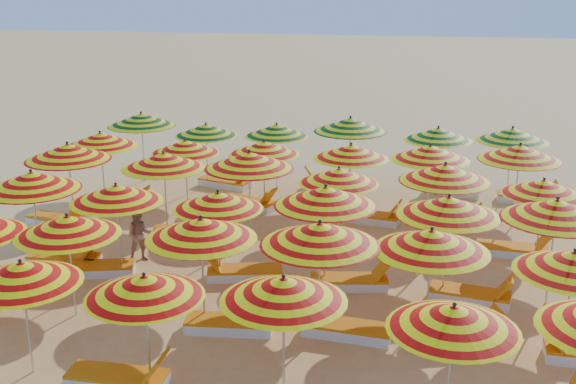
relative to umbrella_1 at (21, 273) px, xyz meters
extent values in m
plane|color=#EBB668|center=(3.52, 5.66, -1.89)|extent=(120.00, 120.00, 0.00)
cylinder|color=silver|center=(0.00, 0.00, -0.88)|extent=(0.04, 0.04, 2.03)
cone|color=orange|center=(0.00, 0.00, 0.00)|extent=(2.68, 2.68, 0.39)
sphere|color=black|center=(0.00, 0.00, 0.22)|extent=(0.07, 0.07, 0.07)
cylinder|color=silver|center=(2.20, -0.07, -0.90)|extent=(0.04, 0.04, 1.98)
cone|color=orange|center=(2.20, -0.07, -0.04)|extent=(2.50, 2.50, 0.38)
sphere|color=black|center=(2.20, -0.07, 0.17)|extent=(0.07, 0.07, 0.07)
cylinder|color=silver|center=(4.48, 0.03, -0.86)|extent=(0.04, 0.04, 2.06)
cone|color=orange|center=(4.48, 0.03, 0.04)|extent=(2.67, 2.67, 0.39)
sphere|color=black|center=(4.48, 0.03, 0.26)|extent=(0.07, 0.07, 0.07)
cylinder|color=silver|center=(7.10, -0.40, -0.89)|extent=(0.04, 0.04, 2.00)
cone|color=orange|center=(7.10, -0.40, -0.02)|extent=(2.56, 2.56, 0.38)
sphere|color=black|center=(7.10, -0.40, 0.20)|extent=(0.07, 0.07, 0.07)
cylinder|color=silver|center=(-0.22, 2.17, -0.85)|extent=(0.04, 0.04, 2.08)
cone|color=orange|center=(-0.22, 2.17, 0.05)|extent=(2.26, 2.26, 0.40)
sphere|color=black|center=(-0.22, 2.17, 0.28)|extent=(0.07, 0.07, 0.07)
cylinder|color=silver|center=(2.49, 2.22, -0.80)|extent=(0.04, 0.04, 2.18)
cone|color=orange|center=(2.49, 2.22, 0.14)|extent=(2.19, 2.19, 0.41)
sphere|color=black|center=(2.49, 2.22, 0.38)|extent=(0.07, 0.07, 0.07)
cylinder|color=silver|center=(4.79, 2.12, -0.77)|extent=(0.04, 0.04, 2.25)
cone|color=orange|center=(4.79, 2.12, 0.21)|extent=(2.80, 2.80, 0.43)
sphere|color=black|center=(4.79, 2.12, 0.46)|extent=(0.08, 0.08, 0.08)
cylinder|color=silver|center=(6.83, 2.31, -0.80)|extent=(0.04, 0.04, 2.17)
cone|color=orange|center=(6.83, 2.31, 0.14)|extent=(2.68, 2.68, 0.41)
sphere|color=black|center=(6.83, 2.31, 0.38)|extent=(0.07, 0.07, 0.07)
cylinder|color=silver|center=(9.25, 1.96, -0.86)|extent=(0.04, 0.04, 2.06)
cone|color=orange|center=(9.25, 1.96, 0.03)|extent=(2.14, 2.14, 0.39)
sphere|color=black|center=(9.25, 1.96, 0.26)|extent=(0.07, 0.07, 0.07)
cylinder|color=silver|center=(-2.20, 4.47, -0.77)|extent=(0.04, 0.04, 2.24)
cone|color=orange|center=(-2.20, 4.47, 0.20)|extent=(2.41, 2.41, 0.43)
sphere|color=black|center=(-2.20, 4.47, 0.45)|extent=(0.07, 0.07, 0.07)
cylinder|color=silver|center=(-0.09, 4.31, -0.85)|extent=(0.04, 0.04, 2.09)
cone|color=orange|center=(-0.09, 4.31, 0.06)|extent=(2.40, 2.40, 0.40)
sphere|color=black|center=(-0.09, 4.31, 0.29)|extent=(0.07, 0.07, 0.07)
cylinder|color=silver|center=(2.25, 4.38, -0.88)|extent=(0.04, 0.04, 2.02)
cone|color=orange|center=(2.25, 4.38, -0.01)|extent=(2.55, 2.55, 0.38)
sphere|color=black|center=(2.25, 4.38, 0.21)|extent=(0.07, 0.07, 0.07)
cylinder|color=silver|center=(4.63, 4.41, -0.76)|extent=(0.04, 0.04, 2.25)
cone|color=orange|center=(4.63, 4.41, 0.21)|extent=(2.59, 2.59, 0.43)
sphere|color=black|center=(4.63, 4.41, 0.46)|extent=(0.08, 0.08, 0.08)
cylinder|color=silver|center=(7.22, 4.28, -0.79)|extent=(0.04, 0.04, 2.21)
cone|color=orange|center=(7.22, 4.28, 0.17)|extent=(2.82, 2.82, 0.42)
sphere|color=black|center=(7.22, 4.28, 0.41)|extent=(0.07, 0.07, 0.07)
cylinder|color=silver|center=(9.37, 4.34, -0.77)|extent=(0.04, 0.04, 2.24)
cone|color=orange|center=(9.37, 4.34, 0.20)|extent=(2.51, 2.51, 0.43)
sphere|color=black|center=(9.37, 4.34, 0.45)|extent=(0.07, 0.07, 0.07)
cylinder|color=silver|center=(-2.55, 7.05, -0.75)|extent=(0.04, 0.04, 2.28)
cone|color=orange|center=(-2.55, 7.05, 0.23)|extent=(2.35, 2.35, 0.43)
sphere|color=black|center=(-2.55, 7.05, 0.48)|extent=(0.08, 0.08, 0.08)
cylinder|color=silver|center=(0.13, 6.93, -0.80)|extent=(0.04, 0.04, 2.18)
cone|color=orange|center=(0.13, 6.93, 0.14)|extent=(2.84, 2.84, 0.41)
sphere|color=black|center=(0.13, 6.93, 0.38)|extent=(0.07, 0.07, 0.07)
cylinder|color=silver|center=(2.39, 6.94, -0.75)|extent=(0.04, 0.04, 2.29)
cone|color=orange|center=(2.39, 6.94, 0.25)|extent=(2.60, 2.60, 0.44)
sphere|color=black|center=(2.39, 6.94, 0.50)|extent=(0.08, 0.08, 0.08)
cylinder|color=silver|center=(4.68, 6.84, -0.89)|extent=(0.04, 0.04, 2.00)
cone|color=orange|center=(4.68, 6.84, -0.02)|extent=(2.63, 2.63, 0.38)
sphere|color=black|center=(4.68, 6.84, 0.20)|extent=(0.07, 0.07, 0.07)
cylinder|color=silver|center=(7.24, 6.80, -0.78)|extent=(0.04, 0.04, 2.23)
cone|color=orange|center=(7.24, 6.80, 0.19)|extent=(2.81, 2.81, 0.42)
sphere|color=black|center=(7.24, 6.80, 0.43)|extent=(0.07, 0.07, 0.07)
cylinder|color=silver|center=(9.54, 6.83, -0.91)|extent=(0.04, 0.04, 1.95)
cone|color=orange|center=(9.54, 6.83, -0.07)|extent=(2.07, 2.07, 0.37)
sphere|color=black|center=(9.54, 6.83, 0.15)|extent=(0.07, 0.07, 0.07)
cylinder|color=silver|center=(-2.51, 9.03, -0.82)|extent=(0.04, 0.04, 2.14)
cone|color=orange|center=(-2.51, 9.03, 0.11)|extent=(2.51, 2.51, 0.41)
sphere|color=black|center=(-2.51, 9.03, 0.34)|extent=(0.07, 0.07, 0.07)
cylinder|color=silver|center=(0.01, 9.14, -0.89)|extent=(0.04, 0.04, 2.00)
cone|color=orange|center=(0.01, 9.14, -0.03)|extent=(2.58, 2.58, 0.38)
sphere|color=black|center=(0.01, 9.14, 0.19)|extent=(0.07, 0.07, 0.07)
cylinder|color=silver|center=(2.30, 9.24, -0.88)|extent=(0.04, 0.04, 2.03)
cone|color=orange|center=(2.30, 9.24, 0.00)|extent=(2.41, 2.41, 0.39)
sphere|color=black|center=(2.30, 9.24, 0.23)|extent=(0.07, 0.07, 0.07)
cylinder|color=silver|center=(4.80, 8.98, -0.84)|extent=(0.04, 0.04, 2.10)
cone|color=orange|center=(4.80, 8.98, 0.07)|extent=(2.78, 2.78, 0.40)
sphere|color=black|center=(4.80, 8.98, 0.30)|extent=(0.07, 0.07, 0.07)
cylinder|color=silver|center=(6.94, 9.02, -0.81)|extent=(0.04, 0.04, 2.15)
cone|color=orange|center=(6.94, 9.02, 0.12)|extent=(2.37, 2.37, 0.41)
sphere|color=black|center=(6.94, 9.02, 0.35)|extent=(0.07, 0.07, 0.07)
cylinder|color=silver|center=(9.29, 9.17, -0.78)|extent=(0.04, 0.04, 2.22)
cone|color=orange|center=(9.29, 9.17, 0.18)|extent=(2.68, 2.68, 0.42)
sphere|color=black|center=(9.29, 9.17, 0.42)|extent=(0.07, 0.07, 0.07)
cylinder|color=silver|center=(-2.25, 11.67, -0.79)|extent=(0.04, 0.04, 2.21)
cone|color=#717806|center=(-2.25, 11.67, 0.17)|extent=(2.64, 2.64, 0.42)
sphere|color=black|center=(-2.25, 11.67, 0.41)|extent=(0.07, 0.07, 0.07)
cylinder|color=silver|center=(0.00, 11.37, -0.89)|extent=(0.04, 0.04, 2.00)
cone|color=#717806|center=(0.00, 11.37, -0.02)|extent=(2.33, 2.33, 0.38)
sphere|color=black|center=(0.00, 11.37, 0.20)|extent=(0.07, 0.07, 0.07)
cylinder|color=silver|center=(2.24, 11.56, -0.87)|extent=(0.04, 0.04, 2.03)
cone|color=#717806|center=(2.24, 11.56, 0.01)|extent=(2.61, 2.61, 0.39)
sphere|color=black|center=(2.24, 11.56, 0.23)|extent=(0.07, 0.07, 0.07)
cylinder|color=silver|center=(4.54, 11.69, -0.75)|extent=(0.04, 0.04, 2.28)
cone|color=#717806|center=(4.54, 11.69, 0.24)|extent=(2.73, 2.73, 0.43)
sphere|color=black|center=(4.54, 11.69, 0.49)|extent=(0.08, 0.08, 0.08)
cylinder|color=silver|center=(7.23, 11.63, -0.85)|extent=(0.04, 0.04, 2.09)
cone|color=#717806|center=(7.23, 11.63, 0.06)|extent=(2.73, 2.73, 0.40)
sphere|color=black|center=(7.23, 11.63, 0.29)|extent=(0.07, 0.07, 0.07)
cylinder|color=silver|center=(9.40, 11.62, -0.81)|extent=(0.04, 0.04, 2.15)
cone|color=#717806|center=(9.40, 11.62, 0.12)|extent=(2.85, 2.85, 0.41)
sphere|color=black|center=(9.40, 11.62, 0.35)|extent=(0.07, 0.07, 0.07)
cube|color=white|center=(1.65, -0.18, -1.79)|extent=(1.71, 0.61, 0.20)
cube|color=orange|center=(1.65, -0.18, -1.66)|extent=(1.71, 0.61, 0.06)
cube|color=orange|center=(2.35, -0.19, -1.44)|extent=(0.37, 0.59, 0.48)
cube|color=white|center=(3.04, 2.05, -1.79)|extent=(1.74, 0.71, 0.20)
cube|color=orange|center=(3.04, 2.05, -1.66)|extent=(1.74, 0.71, 0.06)
cube|color=orange|center=(3.74, 2.11, -1.44)|extent=(0.41, 0.61, 0.48)
cube|color=white|center=(5.34, 2.21, -1.79)|extent=(1.76, 0.79, 0.20)
cube|color=orange|center=(5.34, 2.21, -1.66)|extent=(1.76, 0.79, 0.06)
cube|color=orange|center=(4.65, 2.30, -1.44)|extent=(0.43, 0.62, 0.48)
cube|color=white|center=(7.38, 2.19, -1.79)|extent=(1.80, 1.07, 0.20)
cube|color=orange|center=(7.38, 2.19, -1.66)|extent=(1.80, 1.07, 0.06)
cube|color=orange|center=(8.04, 2.40, -1.44)|extent=(0.52, 0.66, 0.48)
cube|color=orange|center=(9.11, 2.02, -1.44)|extent=(0.39, 0.60, 0.48)
cube|color=white|center=(-1.65, 4.59, -1.79)|extent=(1.71, 0.62, 0.20)
cube|color=orange|center=(-1.65, 4.59, -1.66)|extent=(1.71, 0.62, 0.06)
cube|color=orange|center=(-0.95, 4.61, -1.44)|extent=(0.38, 0.59, 0.48)
cube|color=white|center=(-0.64, 4.17, -1.79)|extent=(1.79, 0.97, 0.20)
cube|color=orange|center=(-0.64, 4.17, -1.66)|extent=(1.79, 0.97, 0.06)
cube|color=orange|center=(-1.32, 4.00, -1.44)|extent=(0.49, 0.65, 0.48)
cube|color=white|center=(2.80, 4.52, -1.79)|extent=(1.79, 0.93, 0.20)
cube|color=orange|center=(2.80, 4.52, -1.66)|extent=(1.79, 0.93, 0.06)
cube|color=orange|center=(2.11, 4.37, -1.44)|extent=(0.48, 0.65, 0.48)
cube|color=white|center=(5.18, 4.41, -1.79)|extent=(1.77, 0.84, 0.20)
cube|color=orange|center=(5.18, 4.41, -1.66)|extent=(1.77, 0.84, 0.06)
cube|color=orange|center=(5.87, 4.52, -1.44)|extent=(0.45, 0.63, 0.48)
cube|color=white|center=(7.77, 4.15, -1.79)|extent=(1.78, 0.90, 0.20)
cube|color=orange|center=(7.77, 4.15, -1.66)|extent=(1.78, 0.90, 0.06)
cube|color=orange|center=(8.45, 4.02, -1.44)|extent=(0.47, 0.64, 0.48)
cube|color=white|center=(-3.10, 7.07, -1.79)|extent=(1.79, 1.03, 0.20)
cube|color=orange|center=(-3.10, 7.07, -1.66)|extent=(1.79, 1.03, 0.06)
cube|color=orange|center=(-2.43, 6.87, -1.44)|extent=(0.51, 0.66, 0.48)
cube|color=white|center=(0.68, 6.85, -1.79)|extent=(1.79, 0.97, 0.20)
cube|color=orange|center=(0.68, 6.85, -1.66)|extent=(1.79, 0.97, 0.06)
cube|color=orange|center=(1.36, 7.02, -1.44)|extent=(0.49, 0.65, 0.48)
cube|color=white|center=(8.99, 6.96, -1.79)|extent=(1.74, 0.72, 0.20)
cube|color=orange|center=(8.99, 6.96, -1.66)|extent=(1.74, 0.72, 0.06)
cube|color=orange|center=(9.69, 6.90, -1.44)|extent=(0.41, 0.61, 0.48)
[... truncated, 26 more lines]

